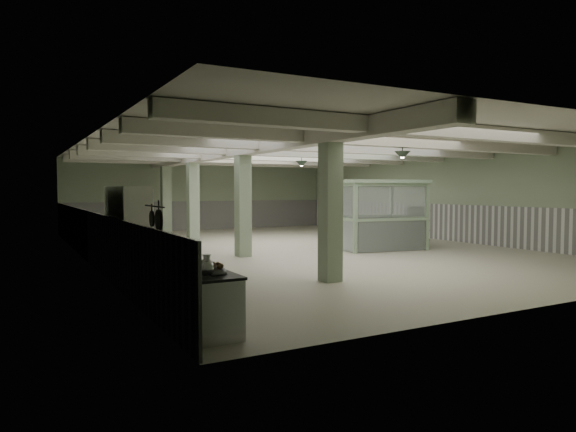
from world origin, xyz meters
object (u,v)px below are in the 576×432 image
walkin_cooler (129,235)px  prep_counter (169,284)px  guard_booth (375,202)px  filing_cabinet (418,226)px

walkin_cooler → prep_counter: bearing=-88.4°
walkin_cooler → guard_booth: 9.62m
filing_cabinet → walkin_cooler: bearing=173.1°
prep_counter → filing_cabinet: filing_cabinet is taller
prep_counter → guard_booth: (9.10, 5.79, 1.22)m
prep_counter → walkin_cooler: size_ratio=2.05×
prep_counter → walkin_cooler: walkin_cooler is taller
prep_counter → guard_booth: 10.86m
guard_booth → filing_cabinet: 2.15m
filing_cabinet → prep_counter: bearing=-173.2°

